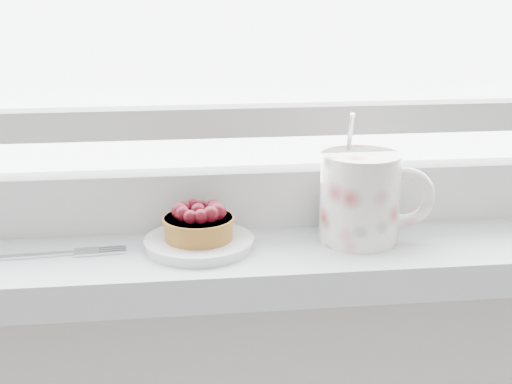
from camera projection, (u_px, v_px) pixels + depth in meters
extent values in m
cube|color=silver|center=(264.00, 257.00, 0.83)|extent=(1.60, 0.20, 0.04)
cube|color=silver|center=(257.00, 195.00, 0.88)|extent=(1.30, 0.05, 0.07)
cube|color=silver|center=(257.00, 120.00, 0.86)|extent=(1.30, 0.04, 0.04)
cylinder|color=white|center=(199.00, 243.00, 0.80)|extent=(0.12, 0.12, 0.01)
cylinder|color=#8F5C1F|center=(199.00, 228.00, 0.80)|extent=(0.08, 0.08, 0.02)
cylinder|color=#8F5C1F|center=(198.00, 220.00, 0.80)|extent=(0.08, 0.08, 0.01)
sphere|color=#41060D|center=(198.00, 211.00, 0.79)|extent=(0.02, 0.02, 0.02)
sphere|color=#41060D|center=(215.00, 209.00, 0.80)|extent=(0.02, 0.02, 0.02)
sphere|color=#41060D|center=(212.00, 207.00, 0.81)|extent=(0.02, 0.02, 0.02)
sphere|color=#41060D|center=(200.00, 206.00, 0.81)|extent=(0.02, 0.02, 0.02)
sphere|color=#41060D|center=(192.00, 206.00, 0.81)|extent=(0.02, 0.02, 0.02)
sphere|color=#41060D|center=(183.00, 208.00, 0.80)|extent=(0.02, 0.02, 0.02)
sphere|color=#41060D|center=(180.00, 211.00, 0.79)|extent=(0.02, 0.02, 0.02)
sphere|color=#41060D|center=(183.00, 214.00, 0.78)|extent=(0.02, 0.02, 0.02)
sphere|color=#41060D|center=(190.00, 217.00, 0.78)|extent=(0.02, 0.02, 0.02)
sphere|color=#41060D|center=(201.00, 217.00, 0.78)|extent=(0.02, 0.02, 0.02)
sphere|color=#41060D|center=(211.00, 214.00, 0.78)|extent=(0.02, 0.02, 0.02)
sphere|color=#41060D|center=(218.00, 212.00, 0.79)|extent=(0.02, 0.02, 0.02)
cylinder|color=white|center=(360.00, 198.00, 0.82)|extent=(0.11, 0.11, 0.10)
cylinder|color=black|center=(361.00, 158.00, 0.80)|extent=(0.08, 0.08, 0.01)
torus|color=white|center=(404.00, 197.00, 0.81)|extent=(0.07, 0.03, 0.07)
cylinder|color=silver|center=(350.00, 139.00, 0.82)|extent=(0.01, 0.03, 0.06)
cube|color=silver|center=(11.00, 257.00, 0.78)|extent=(0.10, 0.02, 0.00)
cube|color=silver|center=(66.00, 253.00, 0.79)|extent=(0.02, 0.01, 0.00)
cube|color=silver|center=(87.00, 252.00, 0.79)|extent=(0.03, 0.02, 0.00)
cube|color=silver|center=(112.00, 253.00, 0.79)|extent=(0.03, 0.01, 0.00)
cube|color=silver|center=(112.00, 251.00, 0.79)|extent=(0.03, 0.01, 0.00)
cube|color=silver|center=(112.00, 249.00, 0.80)|extent=(0.03, 0.01, 0.00)
cube|color=silver|center=(112.00, 247.00, 0.80)|extent=(0.03, 0.01, 0.00)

